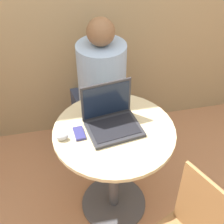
{
  "coord_description": "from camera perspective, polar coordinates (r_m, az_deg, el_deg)",
  "views": [
    {
      "loc": [
        -0.3,
        -1.3,
        2.02
      ],
      "look_at": [
        -0.0,
        0.05,
        0.85
      ],
      "focal_mm": 50.0,
      "sensor_mm": 36.0,
      "label": 1
    }
  ],
  "objects": [
    {
      "name": "round_table",
      "position": [
        2.0,
        0.37,
        -8.0
      ],
      "size": [
        0.73,
        0.73,
        0.75
      ],
      "color": "#4C4C51",
      "rests_on": "ground_plane"
    },
    {
      "name": "person_seated",
      "position": [
        2.5,
        -2.23,
        2.49
      ],
      "size": [
        0.42,
        0.58,
        1.19
      ],
      "color": "#3D4766",
      "rests_on": "ground_plane"
    },
    {
      "name": "laptop",
      "position": [
        1.84,
        -0.21,
        -1.18
      ],
      "size": [
        0.34,
        0.28,
        0.26
      ],
      "color": "#2D2D33",
      "rests_on": "round_table"
    },
    {
      "name": "cell_phone",
      "position": [
        1.82,
        -6.01,
        -3.9
      ],
      "size": [
        0.07,
        0.11,
        0.02
      ],
      "color": "navy",
      "rests_on": "round_table"
    },
    {
      "name": "ground_plane",
      "position": [
        2.42,
        0.32,
        -16.32
      ],
      "size": [
        12.0,
        12.0,
        0.0
      ],
      "primitive_type": "plane",
      "color": "tan"
    },
    {
      "name": "computer_mouse",
      "position": [
        1.8,
        -9.08,
        -4.56
      ],
      "size": [
        0.07,
        0.04,
        0.04
      ],
      "color": "#B2B2B7",
      "rests_on": "round_table"
    }
  ]
}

